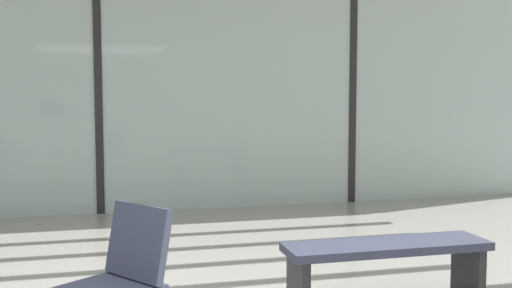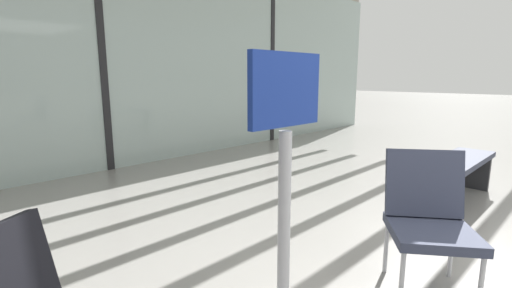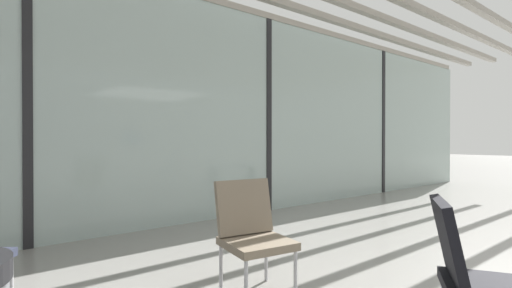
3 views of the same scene
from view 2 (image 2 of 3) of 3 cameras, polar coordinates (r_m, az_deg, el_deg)
The scene contains 7 objects.
glass_curtain_wall at distance 5.53m, azimuth -23.55°, elevation 12.96°, with size 14.00×0.08×3.27m, color #A3B7B2.
window_mullion_1 at distance 5.53m, azimuth -23.55°, elevation 12.96°, with size 0.10×0.12×3.27m, color black.
window_mullion_2 at distance 7.59m, azimuth 2.39°, elevation 12.97°, with size 0.10×0.12×3.27m, color black.
parked_airplane at distance 9.70m, azimuth -31.72°, elevation 13.54°, with size 14.16×4.15×4.15m.
lounge_chair_1 at distance 2.53m, azimuth 25.83°, elevation -9.85°, with size 0.71×0.70×0.87m.
waiting_bench at distance 4.39m, azimuth 29.44°, elevation -3.51°, with size 1.50×0.40×0.47m.
info_sign at distance 1.70m, azimuth 4.53°, elevation -12.10°, with size 0.44×0.32×1.44m.
Camera 2 is at (-2.10, 0.09, 1.34)m, focal length 25.00 mm.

